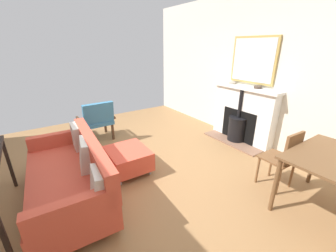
{
  "coord_description": "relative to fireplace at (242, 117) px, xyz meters",
  "views": [
    {
      "loc": [
        1.19,
        2.73,
        1.91
      ],
      "look_at": [
        -0.55,
        0.16,
        0.7
      ],
      "focal_mm": 22.24,
      "sensor_mm": 36.0,
      "label": 1
    }
  ],
  "objects": [
    {
      "name": "sofa",
      "position": [
        3.32,
        -0.05,
        -0.17
      ],
      "size": [
        0.97,
        1.91,
        0.79
      ],
      "color": "#B2B2B7",
      "rests_on": "ground"
    },
    {
      "name": "mantel_bowl_far",
      "position": [
        -0.03,
        0.24,
        0.67
      ],
      "size": [
        0.14,
        0.14,
        0.05
      ],
      "color": "#47382D",
      "rests_on": "fireplace"
    },
    {
      "name": "dining_chair_near_fireplace",
      "position": [
        0.88,
        1.37,
        0.01
      ],
      "size": [
        0.42,
        0.42,
        0.88
      ],
      "color": "brown",
      "rests_on": "ground"
    },
    {
      "name": "fireplace",
      "position": [
        0.0,
        0.0,
        0.0
      ],
      "size": [
        0.56,
        1.44,
        1.15
      ],
      "color": "brown",
      "rests_on": "ground"
    },
    {
      "name": "mantel_bowl_near",
      "position": [
        -0.03,
        -0.36,
        0.66
      ],
      "size": [
        0.17,
        0.17,
        0.05
      ],
      "color": "#9E9384",
      "rests_on": "fireplace"
    },
    {
      "name": "wall_left",
      "position": [
        -0.21,
        -0.21,
        0.93
      ],
      "size": [
        0.12,
        5.97,
        2.89
      ],
      "primitive_type": "cube",
      "color": "silver",
      "rests_on": "ground"
    },
    {
      "name": "ottoman",
      "position": [
        2.47,
        -0.23,
        -0.27
      ],
      "size": [
        0.62,
        0.7,
        0.39
      ],
      "color": "#B2B2B7",
      "rests_on": "ground"
    },
    {
      "name": "dining_table",
      "position": [
        0.87,
        1.92,
        0.15
      ],
      "size": [
        1.09,
        0.83,
        0.75
      ],
      "color": "brown",
      "rests_on": "ground"
    },
    {
      "name": "ground_plane",
      "position": [
        2.37,
        -0.21,
        -0.51
      ],
      "size": [
        5.16,
        5.97,
        0.01
      ],
      "primitive_type": "cube",
      "color": "olive"
    },
    {
      "name": "armchair_accent",
      "position": [
        2.49,
        -1.68,
        -0.03
      ],
      "size": [
        0.69,
        0.61,
        0.86
      ],
      "color": "#4C3321",
      "rests_on": "ground"
    },
    {
      "name": "mirror_over_mantel",
      "position": [
        -0.12,
        0.0,
        1.13
      ],
      "size": [
        0.04,
        0.95,
        0.87
      ],
      "color": "tan"
    }
  ]
}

